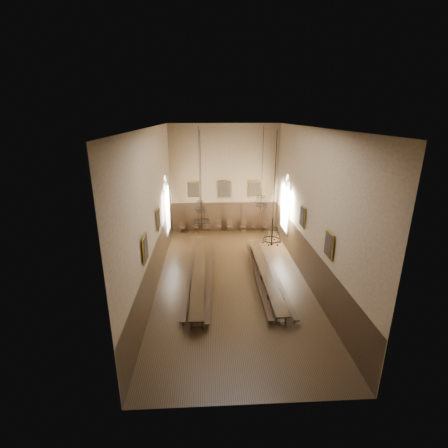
{
  "coord_description": "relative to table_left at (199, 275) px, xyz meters",
  "views": [
    {
      "loc": [
        -1.44,
        -17.67,
        9.67
      ],
      "look_at": [
        -0.42,
        1.5,
        3.15
      ],
      "focal_mm": 26.0,
      "sensor_mm": 36.0,
      "label": 1
    }
  ],
  "objects": [
    {
      "name": "window_left",
      "position": [
        -2.4,
        5.53,
        2.99
      ],
      "size": [
        0.2,
        2.2,
        4.6
      ],
      "primitive_type": null,
      "color": "white",
      "rests_on": "wall_left"
    },
    {
      "name": "chair_6",
      "position": [
        4.49,
        8.64,
        -0.14
      ],
      "size": [
        0.49,
        0.5,
        0.87
      ],
      "rotation": [
        0.0,
        0.0,
        -0.35
      ],
      "color": "black",
      "rests_on": "floor"
    },
    {
      "name": "window_right",
      "position": [
        6.46,
        5.53,
        2.99
      ],
      "size": [
        0.2,
        2.2,
        4.6
      ],
      "primitive_type": null,
      "color": "white",
      "rests_on": "wall_right"
    },
    {
      "name": "chandelier_back_right",
      "position": [
        3.99,
        2.05,
        4.13
      ],
      "size": [
        0.85,
        0.85,
        4.94
      ],
      "color": "black",
      "rests_on": "ceiling"
    },
    {
      "name": "wall_front",
      "position": [
        2.03,
        -8.98,
        4.09
      ],
      "size": [
        9.0,
        0.02,
        9.0
      ],
      "primitive_type": "cube",
      "color": "#836F51",
      "rests_on": "ground"
    },
    {
      "name": "portrait_back_1",
      "position": [
        2.03,
        8.91,
        3.29
      ],
      "size": [
        1.1,
        0.12,
        1.4
      ],
      "color": "gold",
      "rests_on": "wall_back"
    },
    {
      "name": "chandelier_front_left",
      "position": [
        0.31,
        -2.35,
        4.55
      ],
      "size": [
        0.81,
        0.81,
        4.5
      ],
      "color": "black",
      "rests_on": "ceiling"
    },
    {
      "name": "chandelier_back_left",
      "position": [
        0.14,
        2.62,
        3.85
      ],
      "size": [
        0.76,
        0.76,
        5.29
      ],
      "color": "black",
      "rests_on": "ceiling"
    },
    {
      "name": "wall_left",
      "position": [
        -2.48,
        0.03,
        4.09
      ],
      "size": [
        0.02,
        18.0,
        9.0
      ],
      "primitive_type": "cube",
      "color": "#836F51",
      "rests_on": "ground"
    },
    {
      "name": "chair_7",
      "position": [
        5.51,
        8.59,
        -0.14
      ],
      "size": [
        0.47,
        0.47,
        0.87
      ],
      "rotation": [
        0.0,
        0.0,
        -0.26
      ],
      "color": "black",
      "rests_on": "floor"
    },
    {
      "name": "portrait_left_1",
      "position": [
        -2.35,
        -3.47,
        3.29
      ],
      "size": [
        0.12,
        1.0,
        1.3
      ],
      "color": "gold",
      "rests_on": "wall_left"
    },
    {
      "name": "ceiling",
      "position": [
        2.03,
        0.03,
        8.6
      ],
      "size": [
        9.0,
        18.0,
        0.02
      ],
      "primitive_type": "cube",
      "color": "black",
      "rests_on": "ground"
    },
    {
      "name": "portrait_right_0",
      "position": [
        6.41,
        1.03,
        3.29
      ],
      "size": [
        0.12,
        1.0,
        1.3
      ],
      "color": "gold",
      "rests_on": "wall_right"
    },
    {
      "name": "table_left",
      "position": [
        0.0,
        0.0,
        0.0
      ],
      "size": [
        0.75,
        10.4,
        0.81
      ],
      "rotation": [
        0.0,
        0.0,
        0.0
      ],
      "color": "black",
      "rests_on": "floor"
    },
    {
      "name": "bench_left_outer",
      "position": [
        -0.55,
        0.12,
        -0.13
      ],
      "size": [
        0.55,
        9.59,
        0.43
      ],
      "rotation": [
        0.0,
        0.0,
        -0.03
      ],
      "color": "black",
      "rests_on": "floor"
    },
    {
      "name": "bench_right_outer",
      "position": [
        4.64,
        -0.2,
        -0.14
      ],
      "size": [
        0.48,
        9.22,
        0.41
      ],
      "rotation": [
        0.0,
        0.0,
        0.02
      ],
      "color": "black",
      "rests_on": "floor"
    },
    {
      "name": "chair_4",
      "position": [
        2.52,
        8.61,
        -0.1
      ],
      "size": [
        0.53,
        0.53,
        1.02
      ],
      "rotation": [
        0.0,
        0.0,
        0.19
      ],
      "color": "black",
      "rests_on": "floor"
    },
    {
      "name": "bench_left_inner",
      "position": [
        0.69,
        0.03,
        -0.12
      ],
      "size": [
        0.74,
        9.91,
        0.45
      ],
      "rotation": [
        0.0,
        0.0,
        -0.04
      ],
      "color": "black",
      "rests_on": "floor"
    },
    {
      "name": "chair_1",
      "position": [
        -0.44,
        8.56,
        -0.1
      ],
      "size": [
        0.46,
        0.46,
        1.02
      ],
      "rotation": [
        0.0,
        0.0,
        0.02
      ],
      "color": "black",
      "rests_on": "floor"
    },
    {
      "name": "wall_back",
      "position": [
        2.03,
        9.04,
        4.09
      ],
      "size": [
        9.0,
        0.02,
        9.0
      ],
      "primitive_type": "cube",
      "color": "#836F51",
      "rests_on": "ground"
    },
    {
      "name": "portrait_back_0",
      "position": [
        -0.57,
        8.91,
        3.29
      ],
      "size": [
        1.1,
        0.12,
        1.4
      ],
      "color": "gold",
      "rests_on": "wall_back"
    },
    {
      "name": "portrait_left_0",
      "position": [
        -2.35,
        1.03,
        3.29
      ],
      "size": [
        0.12,
        1.0,
        1.3
      ],
      "color": "gold",
      "rests_on": "wall_left"
    },
    {
      "name": "portrait_back_2",
      "position": [
        4.63,
        8.91,
        3.29
      ],
      "size": [
        1.1,
        0.12,
        1.4
      ],
      "color": "gold",
      "rests_on": "wall_back"
    },
    {
      "name": "chandelier_front_right",
      "position": [
        3.73,
        -2.96,
        3.75
      ],
      "size": [
        0.89,
        0.89,
        5.34
      ],
      "color": "black",
      "rests_on": "ceiling"
    },
    {
      "name": "wainscot_panelling",
      "position": [
        2.03,
        0.03,
        0.84
      ],
      "size": [
        9.0,
        18.0,
        2.5
      ],
      "primitive_type": null,
      "color": "black",
      "rests_on": "floor"
    },
    {
      "name": "chair_2",
      "position": [
        0.54,
        8.62,
        -0.15
      ],
      "size": [
        0.4,
        0.4,
        0.86
      ],
      "rotation": [
        0.0,
        0.0,
        -0.07
      ],
      "color": "black",
      "rests_on": "floor"
    },
    {
      "name": "chair_3",
      "position": [
        1.48,
        8.58,
        -0.09
      ],
      "size": [
        0.57,
        0.57,
        1.04
      ],
      "rotation": [
        0.0,
        0.0,
        -0.27
      ],
      "color": "black",
      "rests_on": "floor"
    },
    {
      "name": "chair_5",
      "position": [
        3.64,
        8.51,
        -0.1
      ],
      "size": [
        0.53,
        0.53,
        1.02
      ],
      "rotation": [
        0.0,
        0.0,
        -0.2
      ],
      "color": "black",
      "rests_on": "floor"
    },
    {
      "name": "chair_0",
      "position": [
        -1.52,
        8.51,
        -0.11
      ],
      "size": [
        0.47,
        0.47,
        0.98
      ],
      "rotation": [
        0.0,
        0.0,
        0.09
      ],
      "color": "black",
      "rests_on": "floor"
    },
    {
      "name": "wall_right",
      "position": [
        6.54,
        0.03,
        4.09
      ],
      "size": [
        0.02,
        18.0,
        9.0
      ],
      "primitive_type": "cube",
      "color": "#836F51",
      "rests_on": "ground"
    },
    {
      "name": "portrait_right_1",
      "position": [
        6.41,
        -3.47,
        3.29
      ],
      "size": [
        0.12,
        1.0,
        1.3
      ],
      "color": "gold",
      "rests_on": "wall_right"
    },
    {
      "name": "floor",
      "position": [
        2.03,
        0.03,
        -0.42
      ],
      "size": [
        9.0,
        18.0,
        0.02
      ],
      "primitive_type": "cube",
      "color": "black",
      "rests_on": "ground"
    },
    {
      "name": "table_right",
      "position": [
        4.01,
        -0.18,
        -0.03
      ],
      "size": [
        0.73,
        9.61,
        0.75
      ],
      "rotation": [
        0.0,
        0.0,
        0.01
      ],
      "color": "black",
      "rests_on": "floor"
    },
    {
      "name": "bench_right_inner",
      "position": [
        3.57,
        -0.22,
        -0.14
      ],
      "size": [
        0.39,
        9.13,
        0.41
      ],
      "rotation": [
        0.0,
        0.0,
        -0.01
      ],
      "color": "black",
      "rests_on": "floor"
    }
  ]
}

